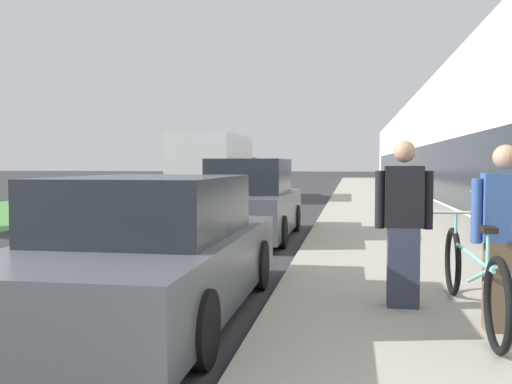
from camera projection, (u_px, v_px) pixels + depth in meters
name	position (u px, v px, depth m)	size (l,w,h in m)	color
sidewalk_slab	(379.00, 199.00, 23.67)	(4.01, 70.00, 0.10)	#A39E8E
storefront_facade	(508.00, 145.00, 30.27)	(10.01, 70.00, 5.09)	silver
lawn_strip	(143.00, 193.00, 29.56)	(6.01, 70.00, 0.03)	#518E42
tandem_bicycle	(471.00, 277.00, 5.23)	(0.52, 2.68, 0.94)	black
person_rider	(504.00, 238.00, 4.85)	(0.54, 0.21, 1.60)	brown
person_bystander	(404.00, 224.00, 5.69)	(0.57, 0.22, 1.66)	#33384C
bike_rack_hoop	(511.00, 222.00, 8.93)	(0.05, 0.60, 0.84)	gray
cruiser_bike_nearest	(491.00, 223.00, 9.99)	(0.52, 1.89, 0.95)	black
parked_sedan_curbside	(150.00, 252.00, 5.74)	(1.96, 4.56, 1.41)	#4C5156
vintage_roadster_curbside	(251.00, 203.00, 11.74)	(1.77, 4.47, 1.63)	#4C5156
moving_truck	(216.00, 167.00, 24.79)	(2.52, 7.55, 2.75)	orange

